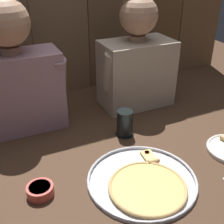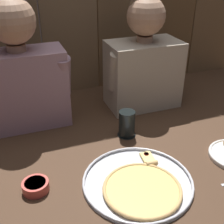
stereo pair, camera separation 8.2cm
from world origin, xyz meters
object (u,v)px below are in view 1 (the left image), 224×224
pizza_tray (144,182)px  drinking_glass (125,123)px  dipping_bowl (40,190)px  diner_left (14,71)px  diner_right (137,57)px

pizza_tray → drinking_glass: drinking_glass is taller
drinking_glass → dipping_bowl: (-0.44, -0.22, -0.04)m
diner_left → diner_right: (0.61, -0.00, -0.02)m
pizza_tray → diner_left: diner_left is taller
pizza_tray → drinking_glass: 0.34m
drinking_glass → dipping_bowl: 0.49m
drinking_glass → diner_left: 0.54m
pizza_tray → diner_left: (-0.33, 0.58, 0.27)m
diner_left → diner_right: diner_left is taller
drinking_glass → dipping_bowl: bearing=-153.5°
dipping_bowl → diner_left: diner_left is taller
diner_left → diner_right: 0.61m
pizza_tray → drinking_glass: (0.08, 0.32, 0.05)m
dipping_bowl → diner_right: diner_right is taller
dipping_bowl → diner_right: bearing=37.0°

